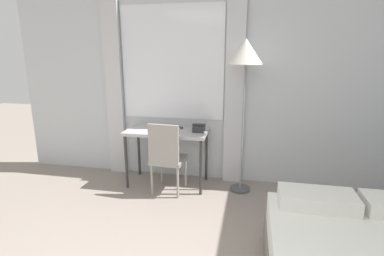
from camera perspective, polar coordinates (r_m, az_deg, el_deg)
The scene contains 6 objects.
wall_back_with_window at distance 4.04m, azimuth 3.07°, elevation 8.67°, with size 5.62×0.13×2.70m.
desk at distance 3.94m, azimuth -4.79°, elevation -1.43°, with size 1.06×0.53×0.76m.
desk_chair at distance 3.73m, azimuth -4.82°, elevation -5.14°, with size 0.43×0.43×0.92m.
standing_lamp at distance 3.64m, azimuth 10.15°, elevation 12.86°, with size 0.40×0.40×1.90m.
telephone at distance 3.84m, azimuth 1.33°, elevation -0.01°, with size 0.16×0.18×0.10m.
book at distance 3.97m, azimuth -4.16°, elevation -0.01°, with size 0.32×0.22×0.02m.
Camera 1 is at (0.52, -0.84, 1.75)m, focal length 28.00 mm.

